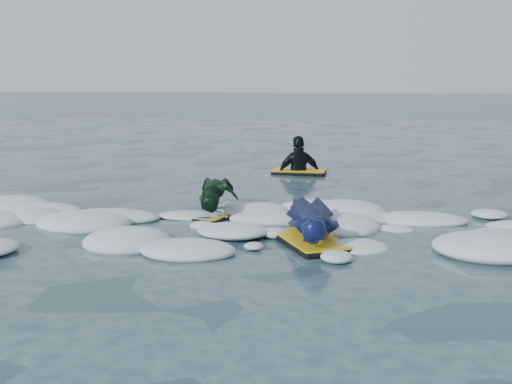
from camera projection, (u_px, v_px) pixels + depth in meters
ground at (209, 249)px, 7.49m from camera, size 120.00×120.00×0.00m
foam_band at (224, 228)px, 8.50m from camera, size 12.00×3.10×0.30m
prone_woman_unit at (312, 222)px, 7.84m from camera, size 1.07×1.79×0.45m
prone_child_unit at (217, 197)px, 9.27m from camera, size 0.71×1.34×0.51m
waiting_rider_unit at (299, 175)px, 13.08m from camera, size 1.12×0.70×1.63m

